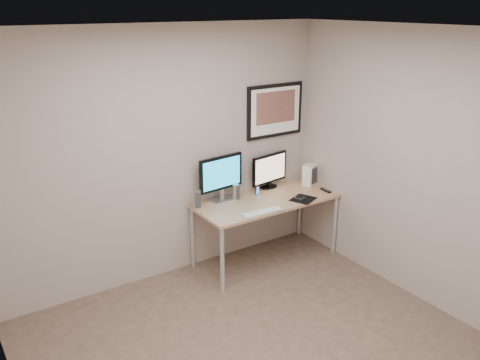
# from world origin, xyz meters

# --- Properties ---
(floor) EXTENTS (3.60, 3.60, 0.00)m
(floor) POSITION_xyz_m (0.00, 0.00, 0.00)
(floor) COLOR #4E3B30
(floor) RESTS_ON ground
(room) EXTENTS (3.60, 3.60, 3.60)m
(room) POSITION_xyz_m (0.00, 0.45, 1.64)
(room) COLOR white
(room) RESTS_ON ground
(desk) EXTENTS (1.60, 0.70, 0.73)m
(desk) POSITION_xyz_m (1.00, 1.35, 0.66)
(desk) COLOR #966D48
(desk) RESTS_ON floor
(framed_art) EXTENTS (0.75, 0.04, 0.60)m
(framed_art) POSITION_xyz_m (1.35, 1.68, 1.62)
(framed_art) COLOR black
(framed_art) RESTS_ON room
(monitor_large) EXTENTS (0.55, 0.20, 0.50)m
(monitor_large) POSITION_xyz_m (0.58, 1.60, 1.01)
(monitor_large) COLOR #B3B3B8
(monitor_large) RESTS_ON desk
(monitor_tv) EXTENTS (0.52, 0.15, 0.41)m
(monitor_tv) POSITION_xyz_m (1.25, 1.63, 0.95)
(monitor_tv) COLOR black
(monitor_tv) RESTS_ON desk
(speaker_left) EXTENTS (0.10, 0.10, 0.20)m
(speaker_left) POSITION_xyz_m (0.25, 1.55, 0.83)
(speaker_left) COLOR #B3B3B8
(speaker_left) RESTS_ON desk
(speaker_right) EXTENTS (0.08, 0.08, 0.18)m
(speaker_right) POSITION_xyz_m (0.72, 1.53, 0.82)
(speaker_right) COLOR #B3B3B8
(speaker_right) RESTS_ON desk
(phone_dock) EXTENTS (0.08, 0.08, 0.13)m
(phone_dock) POSITION_xyz_m (0.97, 1.47, 0.79)
(phone_dock) COLOR black
(phone_dock) RESTS_ON desk
(keyboard) EXTENTS (0.47, 0.15, 0.02)m
(keyboard) POSITION_xyz_m (0.74, 1.07, 0.74)
(keyboard) COLOR silver
(keyboard) RESTS_ON desk
(mousepad) EXTENTS (0.33, 0.31, 0.00)m
(mousepad) POSITION_xyz_m (1.34, 1.13, 0.73)
(mousepad) COLOR black
(mousepad) RESTS_ON desk
(mouse) EXTENTS (0.08, 0.11, 0.03)m
(mouse) POSITION_xyz_m (1.31, 1.15, 0.75)
(mouse) COLOR black
(mouse) RESTS_ON mousepad
(remote) EXTENTS (0.06, 0.16, 0.02)m
(remote) POSITION_xyz_m (1.72, 1.18, 0.74)
(remote) COLOR black
(remote) RESTS_ON desk
(fan_unit) EXTENTS (0.19, 0.17, 0.25)m
(fan_unit) POSITION_xyz_m (1.71, 1.45, 0.85)
(fan_unit) COLOR silver
(fan_unit) RESTS_ON desk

